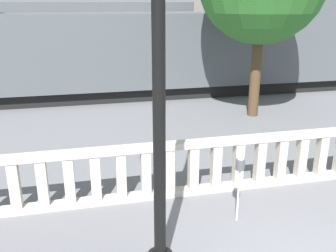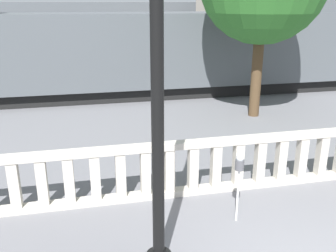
{
  "view_description": "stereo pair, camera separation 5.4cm",
  "coord_description": "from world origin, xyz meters",
  "px_view_note": "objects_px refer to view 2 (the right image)",
  "views": [
    {
      "loc": [
        -3.21,
        -3.7,
        4.01
      ],
      "look_at": [
        -1.36,
        4.33,
        1.26
      ],
      "focal_mm": 40.0,
      "sensor_mm": 36.0,
      "label": 1
    },
    {
      "loc": [
        -3.16,
        -3.71,
        4.01
      ],
      "look_at": [
        -1.36,
        4.33,
        1.26
      ],
      "focal_mm": 40.0,
      "sensor_mm": 36.0,
      "label": 2
    }
  ],
  "objects_px": {
    "train_near": "(106,54)",
    "train_far": "(172,24)",
    "parking_meter": "(239,168)",
    "lamppost": "(157,37)"
  },
  "relations": [
    {
      "from": "lamppost",
      "to": "parking_meter",
      "type": "relative_size",
      "value": 4.75
    },
    {
      "from": "lamppost",
      "to": "train_far",
      "type": "distance_m",
      "value": 29.25
    },
    {
      "from": "parking_meter",
      "to": "train_far",
      "type": "relative_size",
      "value": 0.05
    },
    {
      "from": "lamppost",
      "to": "parking_meter",
      "type": "xyz_separation_m",
      "value": [
        1.7,
        0.92,
        -2.47
      ]
    },
    {
      "from": "train_near",
      "to": "train_far",
      "type": "height_order",
      "value": "train_far"
    },
    {
      "from": "train_near",
      "to": "train_far",
      "type": "xyz_separation_m",
      "value": [
        6.86,
        17.07,
        0.18
      ]
    },
    {
      "from": "train_near",
      "to": "train_far",
      "type": "relative_size",
      "value": 0.8
    },
    {
      "from": "parking_meter",
      "to": "train_near",
      "type": "distance_m",
      "value": 10.57
    },
    {
      "from": "lamppost",
      "to": "parking_meter",
      "type": "distance_m",
      "value": 3.14
    },
    {
      "from": "parking_meter",
      "to": "lamppost",
      "type": "bearing_deg",
      "value": -151.56
    }
  ]
}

